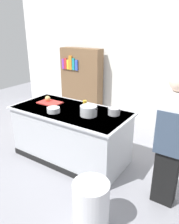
# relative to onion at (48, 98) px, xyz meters

# --- Properties ---
(ground_plane) EXTENTS (10.00, 10.00, 0.00)m
(ground_plane) POSITION_rel_onion_xyz_m (0.58, -0.10, -0.97)
(ground_plane) COLOR gray
(back_wall) EXTENTS (6.40, 0.12, 3.00)m
(back_wall) POSITION_rel_onion_xyz_m (0.58, 2.00, 0.53)
(back_wall) COLOR white
(back_wall) RESTS_ON ground_plane
(counter_island) EXTENTS (1.98, 0.98, 0.90)m
(counter_island) POSITION_rel_onion_xyz_m (0.58, -0.10, -0.50)
(counter_island) COLOR #B7BABF
(counter_island) RESTS_ON ground_plane
(cutting_board) EXTENTS (0.40, 0.28, 0.02)m
(cutting_board) POSITION_rel_onion_xyz_m (0.08, -0.03, -0.06)
(cutting_board) COLOR red
(cutting_board) RESTS_ON counter_island
(onion) EXTENTS (0.10, 0.10, 0.10)m
(onion) POSITION_rel_onion_xyz_m (0.00, 0.00, 0.00)
(onion) COLOR tan
(onion) RESTS_ON cutting_board
(stock_pot) EXTENTS (0.32, 0.26, 0.15)m
(stock_pot) POSITION_rel_onion_xyz_m (0.97, -0.14, 0.01)
(stock_pot) COLOR #B7BABF
(stock_pot) RESTS_ON counter_island
(sauce_pan) EXTENTS (0.25, 0.18, 0.11)m
(sauce_pan) POSITION_rel_onion_xyz_m (1.28, 0.11, -0.01)
(sauce_pan) COLOR #99999E
(sauce_pan) RESTS_ON counter_island
(mixing_bowl) EXTENTS (0.21, 0.21, 0.08)m
(mixing_bowl) POSITION_rel_onion_xyz_m (0.43, -0.33, -0.03)
(mixing_bowl) COLOR #B7BABF
(mixing_bowl) RESTS_ON counter_island
(juice_cup) EXTENTS (0.07, 0.07, 0.10)m
(juice_cup) POSITION_rel_onion_xyz_m (0.68, 0.19, -0.02)
(juice_cup) COLOR yellow
(juice_cup) RESTS_ON counter_island
(trash_bin) EXTENTS (0.42, 0.42, 0.58)m
(trash_bin) POSITION_rel_onion_xyz_m (1.65, -1.10, -0.68)
(trash_bin) COLOR silver
(trash_bin) RESTS_ON ground_plane
(person_chef) EXTENTS (0.38, 0.25, 1.72)m
(person_chef) POSITION_rel_onion_xyz_m (2.23, -0.25, -0.05)
(person_chef) COLOR black
(person_chef) RESTS_ON ground_plane
(bookshelf) EXTENTS (1.10, 0.31, 1.70)m
(bookshelf) POSITION_rel_onion_xyz_m (-0.47, 1.70, -0.11)
(bookshelf) COLOR brown
(bookshelf) RESTS_ON ground_plane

